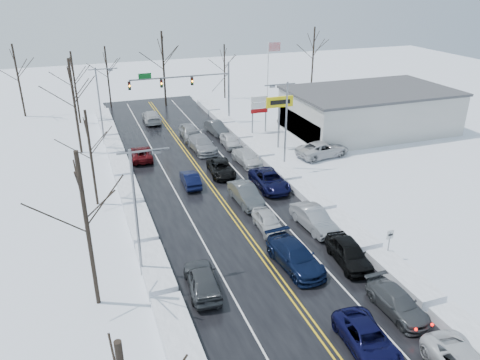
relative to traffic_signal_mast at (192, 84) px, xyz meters
name	(u,v)px	position (x,y,z in m)	size (l,w,h in m)	color
ground	(240,226)	(-3.45, -27.99, -5.48)	(160.00, 160.00, 0.00)	silver
road_surface	(232,215)	(-3.45, -25.99, -5.47)	(14.00, 84.00, 0.01)	black
snow_bank_left	(142,230)	(-11.05, -25.99, -5.48)	(1.86, 72.00, 0.69)	white
snow_bank_right	(313,201)	(4.15, -25.99, -5.48)	(1.86, 72.00, 0.69)	white
traffic_signal_mast	(192,84)	(0.00, 0.00, 0.00)	(13.28, 0.39, 8.00)	slate
tires_plus_sign	(280,105)	(7.05, -12.00, -0.49)	(3.20, 0.34, 6.00)	slate
used_vehicles_sign	(259,107)	(7.05, -5.99, -2.16)	(2.20, 0.22, 4.65)	slate
speed_limit_sign	(390,239)	(4.75, -35.99, -3.84)	(0.55, 0.09, 2.35)	slate
flagpole	(269,72)	(11.72, 2.01, 0.45)	(1.87, 1.20, 10.00)	silver
dealership_building	(369,110)	(20.53, -9.99, -2.82)	(20.40, 12.40, 5.30)	beige
streetlight_ne	(284,119)	(4.85, -17.99, -0.17)	(3.20, 0.25, 9.00)	slate
streetlight_sw	(138,204)	(-11.74, -31.99, -0.17)	(3.20, 0.25, 9.00)	slate
streetlight_nw	(101,100)	(-11.74, -3.99, -0.17)	(3.20, 0.25, 9.00)	slate
tree_left_b	(83,201)	(-14.95, -33.99, 1.51)	(4.00, 4.00, 10.00)	#2D231C
tree_left_c	(89,140)	(-13.95, -19.99, 0.46)	(3.40, 3.40, 8.50)	#2D231C
tree_left_d	(72,88)	(-14.65, -5.99, 1.86)	(4.20, 4.20, 10.50)	#2D231C
tree_left_e	(73,74)	(-14.25, 6.01, 1.16)	(3.80, 3.80, 9.50)	#2D231C
tree_far_a	(16,67)	(-21.45, 12.01, 1.51)	(4.00, 4.00, 10.00)	#2D231C
tree_far_b	(107,65)	(-9.45, 13.01, 0.81)	(3.60, 3.60, 9.00)	#2D231C
tree_far_c	(163,54)	(-1.45, 11.01, 2.21)	(4.40, 4.40, 11.00)	#2D231C
tree_far_d	(224,61)	(8.55, 12.51, 0.46)	(3.40, 3.40, 8.50)	#2D231C
tree_far_e	(314,46)	(24.55, 13.01, 1.86)	(4.20, 4.20, 10.50)	#2D231C
queued_car_2	(366,349)	(-1.61, -42.97, -5.48)	(2.25, 4.88, 1.35)	black
queued_car_3	(295,266)	(-1.82, -34.56, -5.48)	(2.29, 5.62, 1.63)	black
queued_car_4	(268,230)	(-1.58, -29.28, -5.48)	(1.69, 4.19, 1.43)	silver
queued_car_5	(246,203)	(-1.58, -24.22, -5.48)	(1.73, 4.98, 1.64)	#46494C
queued_car_6	(221,174)	(-1.67, -17.41, -5.48)	(2.26, 4.90, 1.36)	black
queued_car_7	(202,151)	(-1.63, -10.11, -5.48)	(2.36, 5.79, 1.68)	gray
queued_car_8	(190,139)	(-1.88, -5.45, -5.48)	(2.02, 5.03, 1.71)	#96999E
queued_car_11	(396,312)	(1.82, -40.96, -5.48)	(1.90, 4.66, 1.35)	#404245
queued_car_12	(348,262)	(1.91, -35.44, -5.48)	(1.95, 4.85, 1.65)	black
queued_car_13	(313,228)	(1.94, -30.22, -5.48)	(1.73, 4.97, 1.64)	gray
queued_car_14	(269,188)	(1.64, -22.03, -5.48)	(2.58, 5.59, 1.55)	black
queued_car_15	(247,164)	(1.78, -15.62, -5.48)	(2.00, 4.92, 1.43)	silver
queued_car_16	(230,146)	(1.85, -9.88, -5.48)	(1.71, 4.26, 1.45)	silver
queued_car_17	(216,133)	(1.76, -4.64, -5.48)	(1.62, 4.64, 1.53)	#414447
oncoming_car_0	(191,185)	(-5.25, -19.00, -5.48)	(1.43, 4.11, 1.35)	black
oncoming_car_1	(142,159)	(-8.56, -10.49, -5.48)	(2.21, 4.79, 1.33)	#500A0E
oncoming_car_2	(152,122)	(-5.05, 3.05, -5.48)	(2.22, 5.46, 1.58)	#BCBCBE
oncoming_car_3	(203,290)	(-8.55, -34.97, -5.48)	(1.92, 4.78, 1.63)	#3B3D3F
parked_car_0	(322,156)	(10.44, -16.40, -5.48)	(2.80, 6.08, 1.69)	silver
parked_car_1	(326,140)	(13.61, -11.71, -5.48)	(2.41, 5.94, 1.72)	#48090F
parked_car_2	(288,126)	(11.65, -5.05, -5.48)	(1.63, 4.05, 1.38)	black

